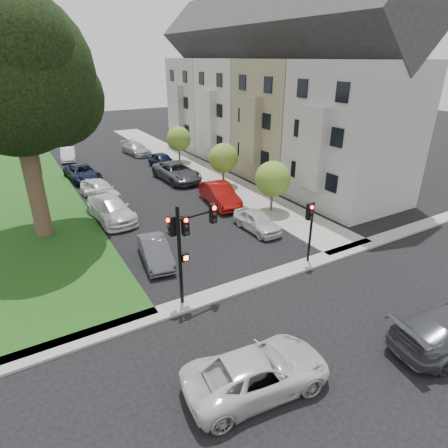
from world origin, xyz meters
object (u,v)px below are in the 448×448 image
car_parked_4 (136,149)px  car_parked_7 (100,190)px  car_parked_5 (155,252)px  car_parked_6 (111,209)px  traffic_signal_secondary (310,222)px  car_parked_0 (257,221)px  car_parked_9 (68,154)px  small_tree_a (273,179)px  car_parked_8 (83,173)px  car_parked_1 (220,194)px  small_tree_b (223,158)px  eucalyptus (10,74)px  traffic_signal_main (187,237)px  car_parked_3 (163,161)px  car_cross_near (258,372)px  car_parked_2 (177,172)px  small_tree_c (179,139)px

car_parked_4 → car_parked_7: (-7.02, -12.76, 0.08)m
car_parked_5 → car_parked_6: (-0.52, 7.03, 0.14)m
traffic_signal_secondary → car_parked_5: 8.28m
car_parked_0 → car_parked_5: size_ratio=0.98×
car_parked_6 → car_parked_7: bearing=80.6°
car_parked_0 → car_parked_9: (-7.24, 24.70, 0.02)m
small_tree_a → traffic_signal_secondary: 7.30m
car_parked_6 → car_parked_8: 10.15m
traffic_signal_secondary → car_parked_1: traffic_signal_secondary is taller
car_parked_7 → car_parked_9: 13.83m
small_tree_a → car_parked_9: bearing=113.5°
car_parked_5 → small_tree_b: bearing=53.0°
car_parked_7 → car_parked_9: size_ratio=1.11×
eucalyptus → traffic_signal_main: size_ratio=2.90×
car_parked_3 → car_parked_8: car_parked_3 is taller
car_parked_3 → car_cross_near: bearing=-106.5°
car_parked_9 → car_parked_0: bearing=-63.9°
small_tree_a → small_tree_b: 6.76m
traffic_signal_secondary → car_parked_6: (-7.44, 11.20, -1.64)m
car_parked_2 → car_parked_9: bearing=116.5°
small_tree_c → car_parked_9: (-9.87, 6.85, -1.81)m
small_tree_c → car_parked_8: size_ratio=0.75×
small_tree_b → car_parked_0: bearing=-106.7°
car_cross_near → car_parked_2: 23.64m
car_parked_3 → car_parked_5: size_ratio=1.13×
small_tree_a → car_parked_2: 10.79m
small_tree_a → car_parked_1: small_tree_a is taller
car_parked_4 → car_parked_5: bearing=-113.0°
small_tree_c → traffic_signal_secondary: 22.78m
car_cross_near → eucalyptus: bearing=22.3°
car_cross_near → car_parked_6: 16.70m
small_tree_c → car_parked_8: small_tree_c is taller
small_tree_b → car_parked_2: small_tree_b is taller
car_parked_0 → car_parked_7: bearing=122.3°
car_parked_0 → car_parked_1: 5.16m
car_parked_4 → car_parked_5: 25.17m
car_parked_3 → small_tree_c: bearing=25.1°
car_parked_2 → eucalyptus: bearing=-155.1°
car_parked_2 → car_parked_5: 14.64m
car_parked_1 → car_parked_2: size_ratio=0.85×
car_parked_9 → car_parked_1: bearing=-59.4°
car_cross_near → car_parked_6: size_ratio=0.93×
car_parked_1 → car_parked_4: bearing=98.6°
car_parked_8 → car_parked_2: bearing=-36.6°
small_tree_b → car_parked_8: bearing=142.0°
car_cross_near → car_parked_3: size_ratio=1.14×
eucalyptus → car_cross_near: bearing=-73.9°
car_parked_4 → car_parked_9: 7.17m
eucalyptus → small_tree_a: 16.49m
eucalyptus → traffic_signal_secondary: eucalyptus is taller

